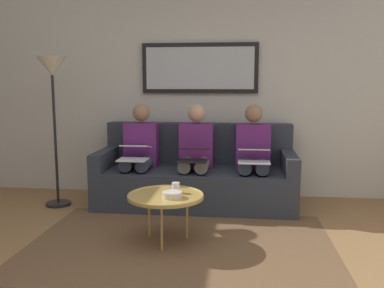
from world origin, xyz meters
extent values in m
cube|color=beige|center=(0.00, -2.60, 1.30)|extent=(6.00, 0.12, 2.60)
cube|color=brown|center=(0.00, -0.85, 0.00)|extent=(2.60, 1.80, 0.01)
cube|color=#2D333D|center=(0.00, -2.05, 0.21)|extent=(2.20, 0.90, 0.42)
cube|color=#2D333D|center=(0.00, -2.40, 0.66)|extent=(2.20, 0.20, 0.48)
cube|color=#2D333D|center=(-1.03, -2.05, 0.52)|extent=(0.14, 0.90, 0.20)
cube|color=#2D333D|center=(1.03, -2.05, 0.52)|extent=(0.14, 0.90, 0.20)
cube|color=black|center=(0.00, -2.51, 1.55)|extent=(1.39, 0.04, 0.60)
cube|color=#B2B7BC|center=(0.00, -2.48, 1.55)|extent=(1.29, 0.01, 0.50)
cylinder|color=tan|center=(0.14, -0.90, 0.41)|extent=(0.66, 0.66, 0.03)
torus|color=tan|center=(0.14, -0.90, 0.42)|extent=(0.66, 0.66, 0.02)
cylinder|color=#B28E42|center=(0.14, -0.70, 0.20)|extent=(0.02, 0.02, 0.40)
cylinder|color=#B28E42|center=(-0.04, -1.00, 0.20)|extent=(0.02, 0.02, 0.40)
cylinder|color=#B28E42|center=(0.31, -1.00, 0.20)|extent=(0.02, 0.02, 0.40)
cylinder|color=silver|center=(0.06, -0.99, 0.47)|extent=(0.07, 0.07, 0.09)
cylinder|color=beige|center=(0.07, -0.82, 0.45)|extent=(0.17, 0.17, 0.05)
cube|color=#66236B|center=(-0.64, -2.15, 0.67)|extent=(0.38, 0.22, 0.50)
sphere|color=#997051|center=(-0.64, -2.15, 1.04)|extent=(0.20, 0.20, 0.20)
cylinder|color=#384256|center=(-0.73, -1.94, 0.49)|extent=(0.14, 0.42, 0.14)
cylinder|color=#384256|center=(-0.55, -1.94, 0.49)|extent=(0.14, 0.42, 0.14)
cylinder|color=#384256|center=(-0.73, -1.73, 0.21)|extent=(0.11, 0.11, 0.42)
cylinder|color=#384256|center=(-0.55, -1.73, 0.21)|extent=(0.11, 0.11, 0.42)
cube|color=silver|center=(-0.64, -1.73, 0.57)|extent=(0.33, 0.21, 0.01)
cube|color=silver|center=(-0.64, -1.85, 0.67)|extent=(0.33, 0.21, 0.05)
cube|color=#A5C6EA|center=(-0.64, -1.85, 0.68)|extent=(0.30, 0.18, 0.04)
cube|color=#66236B|center=(0.00, -2.15, 0.67)|extent=(0.38, 0.22, 0.50)
sphere|color=tan|center=(0.00, -2.15, 1.04)|extent=(0.20, 0.20, 0.20)
cylinder|color=gray|center=(-0.09, -1.94, 0.49)|extent=(0.14, 0.42, 0.14)
cylinder|color=gray|center=(0.09, -1.94, 0.49)|extent=(0.14, 0.42, 0.14)
cylinder|color=gray|center=(-0.09, -1.73, 0.21)|extent=(0.11, 0.11, 0.42)
cylinder|color=gray|center=(0.09, -1.73, 0.21)|extent=(0.11, 0.11, 0.42)
cube|color=black|center=(0.00, -1.73, 0.57)|extent=(0.31, 0.20, 0.01)
cube|color=black|center=(0.00, -1.85, 0.67)|extent=(0.31, 0.20, 0.05)
cube|color=#A5C6EA|center=(0.00, -1.85, 0.68)|extent=(0.28, 0.18, 0.04)
cube|color=#66236B|center=(0.64, -2.15, 0.67)|extent=(0.38, 0.22, 0.50)
sphere|color=#997051|center=(0.64, -2.15, 1.04)|extent=(0.20, 0.20, 0.20)
cylinder|color=#384256|center=(0.55, -1.94, 0.49)|extent=(0.14, 0.42, 0.14)
cylinder|color=#384256|center=(0.73, -1.94, 0.49)|extent=(0.14, 0.42, 0.14)
cylinder|color=#384256|center=(0.55, -1.73, 0.21)|extent=(0.11, 0.11, 0.42)
cylinder|color=#384256|center=(0.73, -1.73, 0.21)|extent=(0.11, 0.11, 0.42)
cube|color=white|center=(0.64, -1.73, 0.57)|extent=(0.31, 0.24, 0.01)
cube|color=white|center=(0.64, -1.87, 0.69)|extent=(0.31, 0.23, 0.06)
cube|color=#A5C6EA|center=(0.64, -1.87, 0.69)|extent=(0.28, 0.21, 0.04)
cylinder|color=black|center=(1.55, -1.85, 0.01)|extent=(0.28, 0.28, 0.03)
cylinder|color=black|center=(1.55, -1.85, 0.75)|extent=(0.03, 0.03, 1.50)
cone|color=beige|center=(1.55, -1.85, 1.55)|extent=(0.32, 0.32, 0.22)
camera|label=1|loc=(-0.49, 2.54, 1.38)|focal=39.00mm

